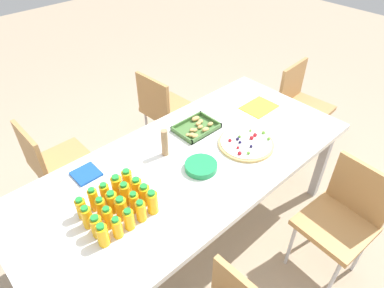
{
  "coord_description": "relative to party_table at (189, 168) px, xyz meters",
  "views": [
    {
      "loc": [
        -1.06,
        -1.18,
        2.16
      ],
      "look_at": [
        0.12,
        0.1,
        0.74
      ],
      "focal_mm": 31.77,
      "sensor_mm": 36.0,
      "label": 1
    }
  ],
  "objects": [
    {
      "name": "ground_plane",
      "position": [
        0.0,
        0.0,
        -0.67
      ],
      "size": [
        12.0,
        12.0,
        0.0
      ],
      "primitive_type": "plane",
      "color": "tan"
    },
    {
      "name": "party_table",
      "position": [
        0.0,
        0.0,
        0.0
      ],
      "size": [
        2.25,
        1.0,
        0.72
      ],
      "color": "white",
      "rests_on": "ground_plane"
    },
    {
      "name": "chair_near_right",
      "position": [
        0.54,
        -0.83,
        -0.17
      ],
      "size": [
        0.43,
        0.43,
        0.83
      ],
      "rotation": [
        0.0,
        0.0,
        1.5
      ],
      "color": "#B7844C",
      "rests_on": "ground_plane"
    },
    {
      "name": "chair_far_right",
      "position": [
        0.49,
        0.87,
        -0.17
      ],
      "size": [
        0.43,
        0.43,
        0.83
      ],
      "rotation": [
        0.0,
        0.0,
        -1.5
      ],
      "color": "#B7844C",
      "rests_on": "ground_plane"
    },
    {
      "name": "chair_far_left",
      "position": [
        -0.56,
        0.86,
        -0.17
      ],
      "size": [
        0.4,
        0.4,
        0.83
      ],
      "rotation": [
        0.0,
        0.0,
        -1.57
      ],
      "color": "#B7844C",
      "rests_on": "ground_plane"
    },
    {
      "name": "chair_end",
      "position": [
        1.48,
        0.1,
        -0.17
      ],
      "size": [
        0.42,
        0.42,
        0.83
      ],
      "rotation": [
        0.0,
        0.0,
        3.21
      ],
      "color": "#B7844C",
      "rests_on": "ground_plane"
    },
    {
      "name": "juice_bottle_0",
      "position": [
        -0.71,
        -0.16,
        0.12
      ],
      "size": [
        0.06,
        0.06,
        0.14
      ],
      "color": "#F9AD14",
      "rests_on": "party_table"
    },
    {
      "name": "juice_bottle_1",
      "position": [
        -0.63,
        -0.17,
        0.12
      ],
      "size": [
        0.05,
        0.05,
        0.13
      ],
      "color": "#FAAC14",
      "rests_on": "party_table"
    },
    {
      "name": "juice_bottle_2",
      "position": [
        -0.56,
        -0.16,
        0.12
      ],
      "size": [
        0.06,
        0.06,
        0.13
      ],
      "color": "#F9AE14",
      "rests_on": "party_table"
    },
    {
      "name": "juice_bottle_3",
      "position": [
        -0.48,
        -0.16,
        0.12
      ],
      "size": [
        0.05,
        0.05,
        0.14
      ],
      "color": "#FAAC14",
      "rests_on": "party_table"
    },
    {
      "name": "juice_bottle_4",
      "position": [
        -0.4,
        -0.16,
        0.13
      ],
      "size": [
        0.06,
        0.06,
        0.15
      ],
      "color": "#FAAF14",
      "rests_on": "party_table"
    },
    {
      "name": "juice_bottle_5",
      "position": [
        -0.7,
        -0.09,
        0.12
      ],
      "size": [
        0.06,
        0.06,
        0.14
      ],
      "color": "#F9AD14",
      "rests_on": "party_table"
    },
    {
      "name": "juice_bottle_6",
      "position": [
        -0.63,
        -0.09,
        0.12
      ],
      "size": [
        0.05,
        0.05,
        0.14
      ],
      "color": "#FAAF14",
      "rests_on": "party_table"
    },
    {
      "name": "juice_bottle_7",
      "position": [
        -0.55,
        -0.08,
        0.12
      ],
      "size": [
        0.06,
        0.06,
        0.15
      ],
      "color": "#FAAB14",
      "rests_on": "party_table"
    },
    {
      "name": "juice_bottle_8",
      "position": [
        -0.47,
        -0.09,
        0.12
      ],
      "size": [
        0.05,
        0.05,
        0.13
      ],
      "color": "#FAAD14",
      "rests_on": "party_table"
    },
    {
      "name": "juice_bottle_9",
      "position": [
        -0.4,
        -0.08,
        0.12
      ],
      "size": [
        0.06,
        0.06,
        0.13
      ],
      "color": "#F9AD14",
      "rests_on": "party_table"
    },
    {
      "name": "juice_bottle_10",
      "position": [
        -0.71,
        -0.01,
        0.12
      ],
      "size": [
        0.06,
        0.06,
        0.14
      ],
      "color": "#FAAC14",
      "rests_on": "party_table"
    },
    {
      "name": "juice_bottle_11",
      "position": [
        -0.62,
        -0.01,
        0.12
      ],
      "size": [
        0.05,
        0.05,
        0.14
      ],
      "color": "#FAAC14",
      "rests_on": "party_table"
    },
    {
      "name": "juice_bottle_12",
      "position": [
        -0.56,
        -0.01,
        0.12
      ],
      "size": [
        0.06,
        0.06,
        0.14
      ],
      "color": "#FAAC14",
      "rests_on": "party_table"
    },
    {
      "name": "juice_bottle_13",
      "position": [
        -0.48,
        -0.01,
        0.13
      ],
      "size": [
        0.06,
        0.06,
        0.15
      ],
      "color": "#F9AB14",
      "rests_on": "party_table"
    },
    {
      "name": "juice_bottle_14",
      "position": [
        -0.4,
        -0.02,
        0.12
      ],
      "size": [
        0.06,
        0.06,
        0.13
      ],
      "color": "#F8AB14",
      "rests_on": "party_table"
    },
    {
      "name": "juice_bottle_15",
      "position": [
        -0.7,
        0.06,
        0.12
      ],
      "size": [
        0.05,
        0.05,
        0.13
      ],
      "color": "#FAAC14",
      "rests_on": "party_table"
    },
    {
      "name": "juice_bottle_16",
      "position": [
        -0.62,
        0.07,
        0.13
      ],
      "size": [
        0.05,
        0.05,
        0.15
      ],
      "color": "#FAAE14",
      "rests_on": "party_table"
    },
    {
      "name": "juice_bottle_17",
      "position": [
        -0.56,
        0.06,
        0.12
      ],
      "size": [
        0.05,
        0.05,
        0.14
      ],
      "color": "#F9AB14",
      "rests_on": "party_table"
    },
    {
      "name": "juice_bottle_18",
      "position": [
        -0.48,
        0.06,
        0.13
      ],
      "size": [
        0.06,
        0.06,
        0.15
      ],
      "color": "#F9AD14",
      "rests_on": "party_table"
    },
    {
      "name": "juice_bottle_19",
      "position": [
        -0.41,
        0.07,
        0.12
      ],
      "size": [
        0.06,
        0.06,
        0.14
      ],
      "color": "#FAAB14",
      "rests_on": "party_table"
    },
    {
      "name": "fruit_pizza",
      "position": [
        0.4,
        -0.13,
        0.07
      ],
      "size": [
        0.37,
        0.37,
        0.05
      ],
      "color": "tan",
      "rests_on": "party_table"
    },
    {
      "name": "snack_tray",
      "position": [
        0.28,
        0.22,
        0.07
      ],
      "size": [
        0.3,
        0.22,
        0.04
      ],
      "color": "#477238",
      "rests_on": "party_table"
    },
    {
      "name": "plate_stack",
      "position": [
        0.01,
        -0.1,
        0.08
      ],
      "size": [
        0.2,
        0.2,
        0.04
      ],
      "color": "#1E8C4C",
      "rests_on": "party_table"
    },
    {
      "name": "napkin_stack",
      "position": [
        -0.53,
        0.34,
        0.06
      ],
      "size": [
        0.15,
        0.15,
        0.01
      ],
      "primitive_type": "cube",
      "color": "#194CA5",
      "rests_on": "party_table"
    },
    {
      "name": "cardboard_tube",
      "position": [
        -0.06,
        0.16,
        0.15
      ],
      "size": [
        0.04,
        0.04,
        0.19
      ],
      "primitive_type": "cylinder",
      "color": "#9E7A56",
      "rests_on": "party_table"
    },
    {
      "name": "paper_folder",
      "position": [
        0.82,
        0.09,
        0.06
      ],
      "size": [
        0.26,
        0.2,
        0.01
      ],
      "primitive_type": "cube",
      "rotation": [
        0.0,
        0.0,
        0.01
      ],
      "color": "yellow",
      "rests_on": "party_table"
    }
  ]
}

